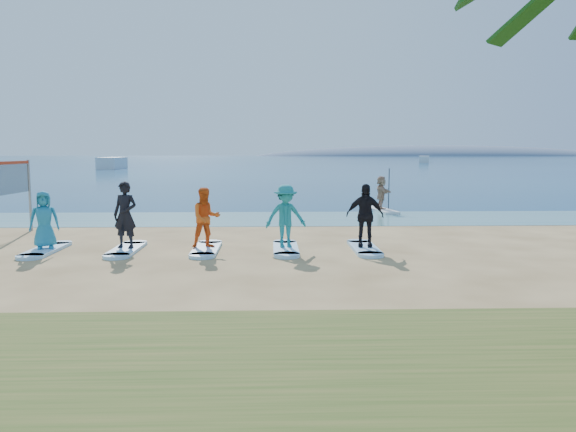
{
  "coord_description": "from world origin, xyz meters",
  "views": [
    {
      "loc": [
        0.56,
        -12.66,
        2.81
      ],
      "look_at": [
        1.02,
        2.0,
        1.1
      ],
      "focal_mm": 35.0,
      "sensor_mm": 36.0,
      "label": 1
    }
  ],
  "objects_px": {
    "student_1": "(125,215)",
    "student_4": "(365,215)",
    "paddleboarder": "(381,192)",
    "boat_offshore_b": "(424,163)",
    "student_0": "(44,220)",
    "surfboard_4": "(364,248)",
    "surfboard_0": "(46,250)",
    "surfboard_1": "(126,249)",
    "student_3": "(286,216)",
    "paddleboard": "(381,210)",
    "surfboard_3": "(286,249)",
    "student_2": "(206,218)",
    "boat_offshore_a": "(112,169)",
    "surfboard_2": "(206,249)"
  },
  "relations": [
    {
      "from": "student_1",
      "to": "student_4",
      "type": "relative_size",
      "value": 1.04
    },
    {
      "from": "paddleboarder",
      "to": "boat_offshore_b",
      "type": "distance_m",
      "value": 110.92
    },
    {
      "from": "student_4",
      "to": "student_1",
      "type": "bearing_deg",
      "value": -173.0
    },
    {
      "from": "boat_offshore_b",
      "to": "student_0",
      "type": "relative_size",
      "value": 4.28
    },
    {
      "from": "surfboard_4",
      "to": "surfboard_0",
      "type": "bearing_deg",
      "value": 180.0
    },
    {
      "from": "surfboard_1",
      "to": "student_3",
      "type": "height_order",
      "value": "student_3"
    },
    {
      "from": "paddleboard",
      "to": "surfboard_3",
      "type": "bearing_deg",
      "value": -124.16
    },
    {
      "from": "paddleboard",
      "to": "paddleboarder",
      "type": "distance_m",
      "value": 0.82
    },
    {
      "from": "surfboard_3",
      "to": "student_3",
      "type": "distance_m",
      "value": 0.93
    },
    {
      "from": "paddleboarder",
      "to": "student_2",
      "type": "distance_m",
      "value": 12.32
    },
    {
      "from": "surfboard_1",
      "to": "surfboard_4",
      "type": "height_order",
      "value": "same"
    },
    {
      "from": "student_0",
      "to": "surfboard_4",
      "type": "distance_m",
      "value": 9.03
    },
    {
      "from": "student_0",
      "to": "student_2",
      "type": "bearing_deg",
      "value": -17.56
    },
    {
      "from": "boat_offshore_a",
      "to": "surfboard_0",
      "type": "height_order",
      "value": "boat_offshore_a"
    },
    {
      "from": "paddleboarder",
      "to": "student_3",
      "type": "distance_m",
      "value": 11.2
    },
    {
      "from": "boat_offshore_a",
      "to": "student_1",
      "type": "bearing_deg",
      "value": -75.53
    },
    {
      "from": "surfboard_0",
      "to": "surfboard_2",
      "type": "relative_size",
      "value": 1.0
    },
    {
      "from": "surfboard_1",
      "to": "surfboard_3",
      "type": "bearing_deg",
      "value": 0.0
    },
    {
      "from": "surfboard_1",
      "to": "surfboard_2",
      "type": "xyz_separation_m",
      "value": [
        2.25,
        0.0,
        0.0
      ]
    },
    {
      "from": "paddleboarder",
      "to": "surfboard_4",
      "type": "bearing_deg",
      "value": 157.16
    },
    {
      "from": "boat_offshore_a",
      "to": "surfboard_4",
      "type": "bearing_deg",
      "value": -70.75
    },
    {
      "from": "student_1",
      "to": "student_2",
      "type": "distance_m",
      "value": 2.25
    },
    {
      "from": "boat_offshore_b",
      "to": "surfboard_4",
      "type": "bearing_deg",
      "value": -90.1
    },
    {
      "from": "boat_offshore_a",
      "to": "student_0",
      "type": "bearing_deg",
      "value": -77.18
    },
    {
      "from": "boat_offshore_b",
      "to": "student_2",
      "type": "bearing_deg",
      "value": -92.12
    },
    {
      "from": "surfboard_4",
      "to": "student_4",
      "type": "distance_m",
      "value": 0.94
    },
    {
      "from": "surfboard_0",
      "to": "surfboard_3",
      "type": "bearing_deg",
      "value": 0.0
    },
    {
      "from": "student_2",
      "to": "surfboard_0",
      "type": "bearing_deg",
      "value": 161.67
    },
    {
      "from": "boat_offshore_b",
      "to": "surfboard_2",
      "type": "distance_m",
      "value": 122.68
    },
    {
      "from": "student_3",
      "to": "student_4",
      "type": "xyz_separation_m",
      "value": [
        2.25,
        0.0,
        0.01
      ]
    },
    {
      "from": "surfboard_2",
      "to": "student_4",
      "type": "bearing_deg",
      "value": 0.0
    },
    {
      "from": "student_0",
      "to": "surfboard_4",
      "type": "height_order",
      "value": "student_0"
    },
    {
      "from": "paddleboarder",
      "to": "surfboard_2",
      "type": "height_order",
      "value": "paddleboarder"
    },
    {
      "from": "surfboard_2",
      "to": "surfboard_3",
      "type": "bearing_deg",
      "value": 0.0
    },
    {
      "from": "paddleboard",
      "to": "student_1",
      "type": "distance_m",
      "value": 13.75
    },
    {
      "from": "paddleboard",
      "to": "student_2",
      "type": "relative_size",
      "value": 1.77
    },
    {
      "from": "student_3",
      "to": "surfboard_4",
      "type": "relative_size",
      "value": 0.81
    },
    {
      "from": "surfboard_2",
      "to": "boat_offshore_b",
      "type": "bearing_deg",
      "value": 71.82
    },
    {
      "from": "surfboard_0",
      "to": "student_2",
      "type": "bearing_deg",
      "value": 0.0
    },
    {
      "from": "paddleboard",
      "to": "student_1",
      "type": "xyz_separation_m",
      "value": [
        -9.23,
        -10.15,
        0.97
      ]
    },
    {
      "from": "paddleboarder",
      "to": "surfboard_2",
      "type": "relative_size",
      "value": 0.69
    },
    {
      "from": "paddleboard",
      "to": "student_3",
      "type": "relative_size",
      "value": 1.69
    },
    {
      "from": "surfboard_0",
      "to": "student_2",
      "type": "height_order",
      "value": "student_2"
    },
    {
      "from": "paddleboard",
      "to": "boat_offshore_b",
      "type": "bearing_deg",
      "value": 64.47
    },
    {
      "from": "surfboard_1",
      "to": "student_2",
      "type": "distance_m",
      "value": 2.42
    },
    {
      "from": "paddleboard",
      "to": "surfboard_3",
      "type": "relative_size",
      "value": 1.36
    },
    {
      "from": "surfboard_1",
      "to": "student_1",
      "type": "xyz_separation_m",
      "value": [
        0.0,
        0.0,
        0.98
      ]
    },
    {
      "from": "student_3",
      "to": "student_1",
      "type": "bearing_deg",
      "value": 170.47
    },
    {
      "from": "boat_offshore_a",
      "to": "student_0",
      "type": "distance_m",
      "value": 75.24
    },
    {
      "from": "surfboard_1",
      "to": "student_4",
      "type": "bearing_deg",
      "value": 0.0
    }
  ]
}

